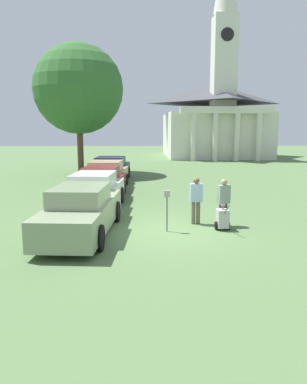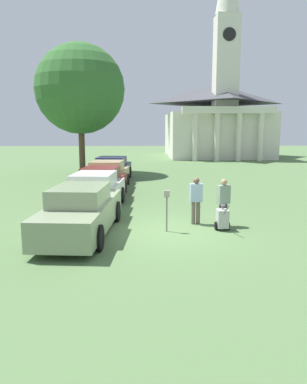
{
  "view_description": "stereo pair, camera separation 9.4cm",
  "coord_description": "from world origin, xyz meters",
  "px_view_note": "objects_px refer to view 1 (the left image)",
  "views": [
    {
      "loc": [
        -0.85,
        -11.77,
        3.33
      ],
      "look_at": [
        -0.35,
        1.27,
        1.1
      ],
      "focal_mm": 35.0,
      "sensor_mm": 36.0,
      "label": 1
    },
    {
      "loc": [
        -0.76,
        -11.78,
        3.33
      ],
      "look_at": [
        -0.35,
        1.27,
        1.1
      ],
      "focal_mm": 35.0,
      "sensor_mm": 36.0,
      "label": 2
    }
  ],
  "objects_px": {
    "parked_car_sage": "(82,212)",
    "parked_car_maroon": "(101,184)",
    "person_supervisor": "(224,199)",
    "equipment_cart": "(223,218)",
    "parked_car_navy": "(111,169)",
    "church": "(214,114)",
    "person_worker": "(196,198)",
    "parked_car_tan": "(107,176)",
    "parking_meter": "(167,203)",
    "parked_car_white": "(95,193)"
  },
  "relations": [
    {
      "from": "person_supervisor",
      "to": "church",
      "type": "bearing_deg",
      "value": -120.44
    },
    {
      "from": "parked_car_white",
      "to": "parked_car_maroon",
      "type": "bearing_deg",
      "value": 94.89
    },
    {
      "from": "parking_meter",
      "to": "person_worker",
      "type": "bearing_deg",
      "value": 41.2
    },
    {
      "from": "parked_car_navy",
      "to": "parking_meter",
      "type": "xyz_separation_m",
      "value": [
        2.71,
        -12.22,
        0.23
      ]
    },
    {
      "from": "person_worker",
      "to": "equipment_cart",
      "type": "relative_size",
      "value": 1.66
    },
    {
      "from": "parked_car_sage",
      "to": "person_supervisor",
      "type": "xyz_separation_m",
      "value": [
        4.7,
        0.86,
        0.19
      ]
    },
    {
      "from": "parked_car_maroon",
      "to": "person_supervisor",
      "type": "height_order",
      "value": "person_supervisor"
    },
    {
      "from": "parked_car_sage",
      "to": "parked_car_white",
      "type": "xyz_separation_m",
      "value": [
        -0.0,
        3.46,
        -0.01
      ]
    },
    {
      "from": "person_supervisor",
      "to": "parking_meter",
      "type": "bearing_deg",
      "value": -1.66
    },
    {
      "from": "parked_car_tan",
      "to": "parked_car_navy",
      "type": "bearing_deg",
      "value": 94.88
    },
    {
      "from": "parked_car_maroon",
      "to": "parked_car_navy",
      "type": "bearing_deg",
      "value": 94.87
    },
    {
      "from": "parked_car_maroon",
      "to": "person_worker",
      "type": "distance_m",
      "value": 6.22
    },
    {
      "from": "parked_car_tan",
      "to": "equipment_cart",
      "type": "bearing_deg",
      "value": -57.85
    },
    {
      "from": "person_worker",
      "to": "parked_car_white",
      "type": "bearing_deg",
      "value": -34.24
    },
    {
      "from": "parked_car_maroon",
      "to": "person_worker",
      "type": "xyz_separation_m",
      "value": [
        3.8,
        -4.92,
        0.23
      ]
    },
    {
      "from": "parking_meter",
      "to": "person_supervisor",
      "type": "xyz_separation_m",
      "value": [
        1.99,
        0.65,
        -0.02
      ]
    },
    {
      "from": "parked_car_maroon",
      "to": "equipment_cart",
      "type": "distance_m",
      "value": 7.33
    },
    {
      "from": "parked_car_tan",
      "to": "person_supervisor",
      "type": "relative_size",
      "value": 2.97
    },
    {
      "from": "parked_car_maroon",
      "to": "equipment_cart",
      "type": "height_order",
      "value": "parked_car_maroon"
    },
    {
      "from": "parked_car_navy",
      "to": "church",
      "type": "distance_m",
      "value": 23.68
    },
    {
      "from": "parked_car_navy",
      "to": "parked_car_tan",
      "type": "bearing_deg",
      "value": -85.12
    },
    {
      "from": "equipment_cart",
      "to": "church",
      "type": "distance_m",
      "value": 33.64
    },
    {
      "from": "parked_car_tan",
      "to": "parked_car_navy",
      "type": "height_order",
      "value": "parked_car_tan"
    },
    {
      "from": "parked_car_maroon",
      "to": "person_supervisor",
      "type": "xyz_separation_m",
      "value": [
        4.7,
        -5.22,
        0.23
      ]
    },
    {
      "from": "person_worker",
      "to": "person_supervisor",
      "type": "bearing_deg",
      "value": 158.54
    },
    {
      "from": "parked_car_white",
      "to": "person_supervisor",
      "type": "xyz_separation_m",
      "value": [
        4.7,
        -2.6,
        0.2
      ]
    },
    {
      "from": "parked_car_sage",
      "to": "parking_meter",
      "type": "bearing_deg",
      "value": 9.39
    },
    {
      "from": "parked_car_white",
      "to": "person_worker",
      "type": "relative_size",
      "value": 3.28
    },
    {
      "from": "parked_car_maroon",
      "to": "parking_meter",
      "type": "height_order",
      "value": "parked_car_maroon"
    },
    {
      "from": "equipment_cart",
      "to": "church",
      "type": "height_order",
      "value": "church"
    },
    {
      "from": "person_worker",
      "to": "equipment_cart",
      "type": "bearing_deg",
      "value": 130.55
    },
    {
      "from": "person_worker",
      "to": "equipment_cart",
      "type": "height_order",
      "value": "person_worker"
    },
    {
      "from": "person_supervisor",
      "to": "equipment_cart",
      "type": "xyz_separation_m",
      "value": [
        -0.13,
        -0.51,
        -0.54
      ]
    },
    {
      "from": "parked_car_white",
      "to": "church",
      "type": "relative_size",
      "value": 0.24
    },
    {
      "from": "parked_car_maroon",
      "to": "parked_car_navy",
      "type": "distance_m",
      "value": 6.35
    },
    {
      "from": "person_worker",
      "to": "person_supervisor",
      "type": "distance_m",
      "value": 0.95
    },
    {
      "from": "parked_car_sage",
      "to": "parked_car_maroon",
      "type": "height_order",
      "value": "parked_car_sage"
    },
    {
      "from": "parked_car_navy",
      "to": "person_supervisor",
      "type": "bearing_deg",
      "value": -63.04
    },
    {
      "from": "parked_car_sage",
      "to": "parked_car_white",
      "type": "height_order",
      "value": "parked_car_sage"
    },
    {
      "from": "parked_car_sage",
      "to": "person_worker",
      "type": "relative_size",
      "value": 3.29
    },
    {
      "from": "parked_car_tan",
      "to": "person_worker",
      "type": "xyz_separation_m",
      "value": [
        3.79,
        -8.04,
        0.22
      ]
    },
    {
      "from": "parking_meter",
      "to": "person_worker",
      "type": "distance_m",
      "value": 1.44
    },
    {
      "from": "parking_meter",
      "to": "person_worker",
      "type": "xyz_separation_m",
      "value": [
        1.09,
        0.95,
        -0.01
      ]
    },
    {
      "from": "parked_car_white",
      "to": "parked_car_navy",
      "type": "relative_size",
      "value": 1.11
    },
    {
      "from": "parked_car_maroon",
      "to": "parking_meter",
      "type": "xyz_separation_m",
      "value": [
        2.71,
        -5.87,
        0.25
      ]
    },
    {
      "from": "person_supervisor",
      "to": "church",
      "type": "height_order",
      "value": "church"
    },
    {
      "from": "parked_car_sage",
      "to": "parked_car_maroon",
      "type": "bearing_deg",
      "value": 94.88
    },
    {
      "from": "parked_car_tan",
      "to": "parking_meter",
      "type": "xyz_separation_m",
      "value": [
        2.71,
        -9.0,
        0.24
      ]
    },
    {
      "from": "church",
      "to": "parked_car_sage",
      "type": "bearing_deg",
      "value": -107.99
    },
    {
      "from": "person_worker",
      "to": "parked_car_maroon",
      "type": "bearing_deg",
      "value": -55.38
    }
  ]
}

